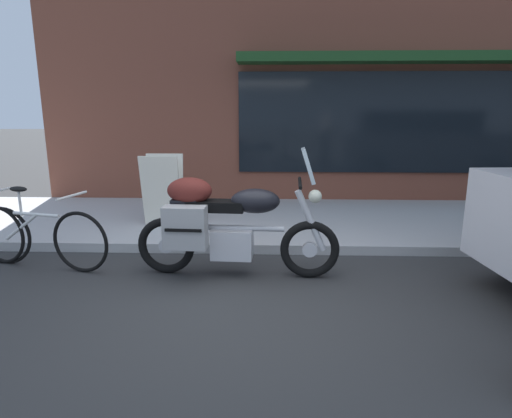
% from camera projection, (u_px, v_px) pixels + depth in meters
% --- Properties ---
extents(ground_plane, '(80.00, 80.00, 0.00)m').
position_uv_depth(ground_plane, '(240.00, 302.00, 3.99)').
color(ground_plane, '#323232').
extents(touring_motorcycle, '(2.20, 0.62, 1.39)m').
position_uv_depth(touring_motorcycle, '(224.00, 223.00, 4.49)').
color(touring_motorcycle, black).
rests_on(touring_motorcycle, ground_plane).
extents(parked_bicycle, '(1.76, 0.57, 0.94)m').
position_uv_depth(parked_bicycle, '(38.00, 236.00, 4.79)').
color(parked_bicycle, black).
rests_on(parked_bicycle, ground_plane).
extents(sandwich_board_sign, '(0.55, 0.43, 1.02)m').
position_uv_depth(sandwich_board_sign, '(163.00, 190.00, 6.17)').
color(sandwich_board_sign, silver).
rests_on(sandwich_board_sign, sidewalk_curb).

